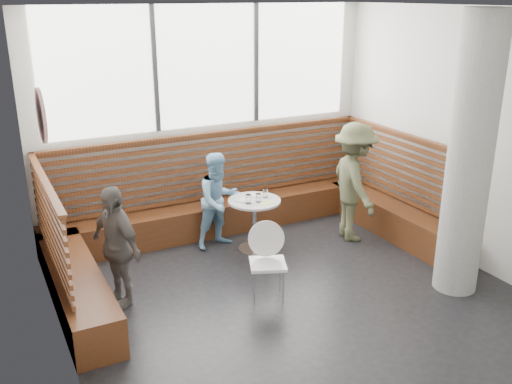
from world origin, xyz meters
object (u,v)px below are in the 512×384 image
concrete_column (470,158)px  child_back (219,200)px  cafe_chair (265,255)px  child_left (116,247)px  cafe_table (254,214)px  adult_man (354,182)px

concrete_column → child_back: concrete_column is taller
cafe_chair → child_left: size_ratio=0.63×
cafe_chair → child_left: (-1.54, 0.60, 0.18)m
cafe_table → concrete_column: bearing=-50.6°
concrete_column → adult_man: (-0.24, 1.75, -0.76)m
adult_man → child_left: (-3.42, -0.29, -0.14)m
cafe_table → adult_man: adult_man is taller
concrete_column → child_left: concrete_column is taller
concrete_column → cafe_chair: bearing=158.1°
child_left → child_back: bearing=98.3°
cafe_table → adult_man: bearing=-10.9°
cafe_table → child_back: 0.53m
cafe_table → adult_man: size_ratio=0.43×
concrete_column → cafe_table: bearing=129.4°
adult_man → cafe_chair: bearing=129.0°
child_back → child_left: size_ratio=0.96×
cafe_table → child_left: bearing=-164.2°
child_left → concrete_column: bearing=47.5°
cafe_chair → adult_man: bearing=47.6°
cafe_table → child_left: (-2.00, -0.57, 0.18)m
cafe_chair → adult_man: 2.11m
concrete_column → child_back: 3.25m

